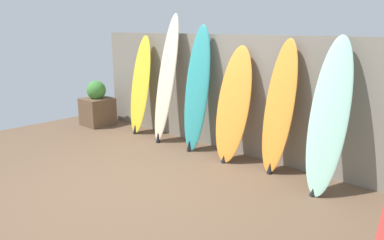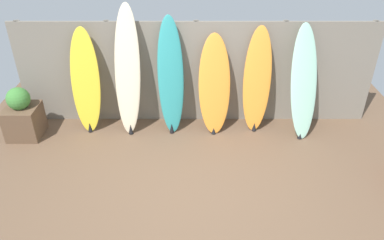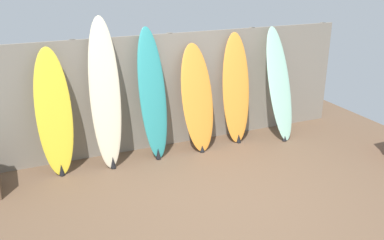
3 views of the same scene
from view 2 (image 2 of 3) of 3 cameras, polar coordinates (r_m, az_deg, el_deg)
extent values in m
plane|color=brown|center=(5.25, 0.62, -11.02)|extent=(7.68, 7.68, 0.00)
cube|color=gray|center=(6.45, 0.45, 7.13)|extent=(6.08, 0.04, 1.80)
cylinder|color=#6C655B|center=(7.07, -23.76, 6.64)|extent=(0.10, 0.10, 1.80)
cylinder|color=#6C655B|center=(6.63, -12.19, 7.10)|extent=(0.10, 0.10, 1.80)
cylinder|color=#6C655B|center=(6.49, 0.44, 7.28)|extent=(0.10, 0.10, 1.80)
cylinder|color=#6C655B|center=(6.66, 13.03, 7.11)|extent=(0.10, 0.10, 1.80)
cylinder|color=#6C655B|center=(7.13, 24.45, 6.66)|extent=(0.10, 0.10, 1.80)
ellipsoid|color=yellow|center=(6.44, -16.07, 5.64)|extent=(0.49, 0.38, 1.76)
cone|color=black|center=(6.67, -15.41, -1.09)|extent=(0.08, 0.08, 0.16)
ellipsoid|color=beige|center=(6.20, -9.95, 7.29)|extent=(0.49, 0.56, 2.13)
cone|color=black|center=(6.46, -9.45, -1.38)|extent=(0.08, 0.08, 0.17)
ellipsoid|color=teal|center=(6.15, -3.41, 6.61)|extent=(0.48, 0.48, 1.95)
cone|color=black|center=(6.41, -3.24, -1.25)|extent=(0.08, 0.08, 0.17)
ellipsoid|color=orange|center=(6.20, 3.29, 5.34)|extent=(0.56, 0.50, 1.66)
cone|color=black|center=(6.41, 3.18, -1.64)|extent=(0.08, 0.08, 0.10)
ellipsoid|color=orange|center=(6.31, 9.74, 5.97)|extent=(0.50, 0.43, 1.78)
cone|color=black|center=(6.56, 9.32, -1.00)|extent=(0.08, 0.08, 0.14)
ellipsoid|color=#9ED6BC|center=(6.34, 16.53, 5.50)|extent=(0.52, 0.66, 1.83)
cone|color=black|center=(6.53, 15.98, -2.25)|extent=(0.08, 0.08, 0.10)
cube|color=brown|center=(6.86, -24.32, -0.23)|extent=(0.53, 0.54, 0.54)
sphere|color=#418338|center=(6.66, -25.11, 2.92)|extent=(0.37, 0.37, 0.37)
camera|label=1|loc=(4.12, 60.37, -9.40)|focal=35.00mm
camera|label=3|loc=(2.32, -84.62, -17.34)|focal=40.00mm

